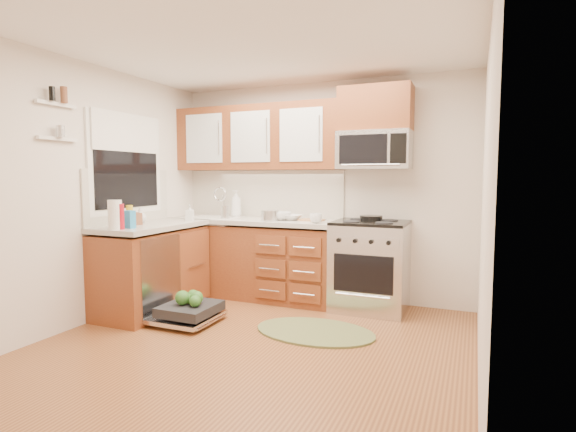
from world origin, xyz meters
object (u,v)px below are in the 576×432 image
at_px(cutting_board, 311,220).
at_px(upper_cabinets, 257,138).
at_px(paper_towel_roll, 115,215).
at_px(stock_pot, 270,216).
at_px(sink, 213,227).
at_px(microwave, 374,150).
at_px(dishwasher, 187,313).
at_px(skillet, 371,218).
at_px(cup, 316,218).
at_px(range, 370,266).
at_px(bowl_a, 290,217).
at_px(rug, 315,332).
at_px(bowl_b, 279,216).

bearing_deg(cutting_board, upper_cabinets, 172.32).
bearing_deg(upper_cabinets, paper_towel_roll, -113.35).
bearing_deg(stock_pot, sink, 170.45).
distance_m(microwave, dishwasher, 2.55).
xyz_separation_m(upper_cabinets, sink, (-0.52, -0.16, -1.07)).
xyz_separation_m(skillet, cup, (-0.52, -0.33, 0.00)).
bearing_deg(skillet, dishwasher, -139.70).
xyz_separation_m(range, sink, (-1.93, -0.01, 0.33)).
relative_size(range, microwave, 1.25).
bearing_deg(sink, stock_pot, -9.55).
relative_size(sink, dishwasher, 0.89).
bearing_deg(skillet, bowl_a, -171.99).
xyz_separation_m(range, stock_pot, (-1.10, -0.15, 0.51)).
height_order(skillet, cutting_board, skillet).
bearing_deg(cup, dishwasher, -136.22).
bearing_deg(cutting_board, skillet, 8.99).
bearing_deg(sink, paper_towel_roll, -96.48).
relative_size(sink, cup, 4.75).
height_order(rug, stock_pot, stock_pot).
xyz_separation_m(microwave, bowl_b, (-1.05, -0.14, -0.73)).
height_order(microwave, cutting_board, microwave).
relative_size(range, paper_towel_roll, 3.43).
bearing_deg(dishwasher, stock_pot, 66.08).
xyz_separation_m(dishwasher, rug, (1.24, 0.22, -0.09)).
bearing_deg(upper_cabinets, bowl_b, -25.38).
distance_m(dishwasher, rug, 1.26).
xyz_separation_m(microwave, skillet, (-0.03, 0.03, -0.73)).
bearing_deg(bowl_b, range, 1.17).
bearing_deg(range, bowl_a, 178.55).
height_order(microwave, sink, microwave).
relative_size(range, rug, 0.85).
height_order(stock_pot, bowl_b, stock_pot).
relative_size(dishwasher, bowl_b, 2.43).
xyz_separation_m(skillet, bowl_a, (-0.90, -0.13, -0.02)).
xyz_separation_m(upper_cabinets, rug, (1.11, -1.06, -1.86)).
height_order(upper_cabinets, paper_towel_roll, upper_cabinets).
distance_m(stock_pot, bowl_a, 0.25).
relative_size(sink, bowl_a, 2.44).
bearing_deg(skillet, cutting_board, -171.01).
distance_m(rug, cutting_board, 1.38).
bearing_deg(upper_cabinets, rug, -43.66).
bearing_deg(rug, cup, 108.87).
bearing_deg(bowl_b, skillet, 9.53).
height_order(rug, bowl_b, bowl_b).
xyz_separation_m(range, paper_towel_roll, (-2.09, -1.45, 0.59)).
bearing_deg(bowl_a, sink, -178.08).
height_order(sink, rug, sink).
xyz_separation_m(cutting_board, bowl_a, (-0.25, -0.02, 0.02)).
relative_size(skillet, cutting_board, 0.93).
bearing_deg(bowl_a, microwave, 5.92).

